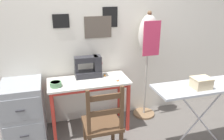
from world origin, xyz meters
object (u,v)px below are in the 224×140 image
ironing_board (204,89)px  thread_spool_near_machine (105,75)px  wooden_chair (103,125)px  storage_box (201,83)px  sewing_machine (90,67)px  scissors (118,80)px  dress_form (148,44)px  filing_cabinet (24,112)px  fabric_bowl (56,84)px

ironing_board → thread_spool_near_machine: bearing=137.5°
wooden_chair → storage_box: bearing=-10.1°
sewing_machine → scissors: bearing=-33.6°
scissors → dress_form: bearing=22.9°
thread_spool_near_machine → filing_cabinet: (-1.06, -0.08, -0.35)m
wooden_chair → filing_cabinet: size_ratio=1.22×
fabric_bowl → dress_form: dress_form is taller
filing_cabinet → storage_box: 2.11m
sewing_machine → ironing_board: bearing=-38.2°
thread_spool_near_machine → dress_form: (0.62, 0.02, 0.39)m
sewing_machine → ironing_board: 1.42m
thread_spool_near_machine → ironing_board: size_ratio=0.03×
dress_form → ironing_board: dress_form is taller
fabric_bowl → thread_spool_near_machine: size_ratio=4.03×
dress_form → ironing_board: 0.97m
fabric_bowl → storage_box: (1.48, -0.72, 0.14)m
sewing_machine → fabric_bowl: size_ratio=2.57×
scissors → wooden_chair: wooden_chair is taller
thread_spool_near_machine → wooden_chair: wooden_chair is taller
scissors → ironing_board: size_ratio=0.11×
dress_form → scissors: bearing=-157.1°
filing_cabinet → storage_box: size_ratio=3.85×
sewing_machine → wooden_chair: bearing=-90.6°
storage_box → thread_spool_near_machine: bearing=133.0°
sewing_machine → ironing_board: size_ratio=0.32×
scissors → thread_spool_near_machine: thread_spool_near_machine is taller
sewing_machine → storage_box: bearing=-42.1°
fabric_bowl → wooden_chair: bearing=-50.5°
thread_spool_near_machine → filing_cabinet: filing_cabinet is taller
filing_cabinet → ironing_board: size_ratio=0.67×
sewing_machine → thread_spool_near_machine: 0.23m
storage_box → filing_cabinet: bearing=156.8°
ironing_board → storage_box: storage_box is taller
sewing_machine → scissors: (0.33, -0.22, -0.13)m
wooden_chair → ironing_board: bearing=-6.9°
scissors → storage_box: 1.00m
dress_form → fabric_bowl: bearing=-171.7°
fabric_bowl → storage_box: bearing=-26.1°
filing_cabinet → dress_form: 1.83m
filing_cabinet → storage_box: bearing=-23.2°
thread_spool_near_machine → filing_cabinet: size_ratio=0.05×
fabric_bowl → filing_cabinet: fabric_bowl is taller
storage_box → wooden_chair: bearing=169.9°
fabric_bowl → thread_spool_near_machine: bearing=14.3°
scissors → ironing_board: bearing=-40.0°
thread_spool_near_machine → storage_box: bearing=-47.0°
sewing_machine → ironing_board: sewing_machine is taller
thread_spool_near_machine → dress_form: size_ratio=0.02×
fabric_bowl → wooden_chair: (0.44, -0.54, -0.30)m
scissors → ironing_board: ironing_board is taller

